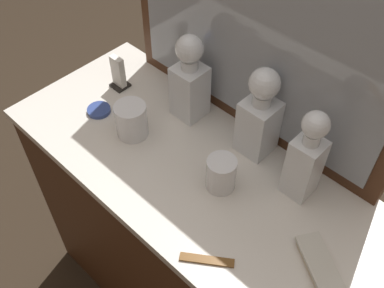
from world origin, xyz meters
name	(u,v)px	position (x,y,z in m)	size (l,w,h in m)	color
dresser	(192,244)	(0.00, 0.00, 0.43)	(1.10, 0.48, 0.85)	#472816
dresser_mirror	(257,27)	(0.00, 0.22, 1.17)	(0.84, 0.03, 0.64)	#472816
crystal_decanter_rear	(259,120)	(0.08, 0.16, 0.96)	(0.09, 0.09, 0.27)	white
crystal_decanter_far_right	(190,85)	(-0.14, 0.14, 0.96)	(0.09, 0.09, 0.27)	white
crystal_decanter_right	(305,162)	(0.25, 0.13, 0.96)	(0.07, 0.07, 0.27)	white
crystal_tumbler_left	(222,174)	(0.10, 0.00, 0.89)	(0.08, 0.08, 0.09)	white
crystal_tumbler_far_right	(132,121)	(-0.20, -0.03, 0.90)	(0.09, 0.09, 0.10)	white
silver_brush_left	(320,265)	(0.41, -0.02, 0.86)	(0.16, 0.13, 0.02)	#B7A88C
porcelain_dish	(99,110)	(-0.34, -0.05, 0.86)	(0.07, 0.07, 0.01)	#33478C
tortoiseshell_comb	(207,260)	(0.22, -0.18, 0.85)	(0.11, 0.09, 0.01)	brown
napkin_holder	(119,75)	(-0.38, 0.07, 0.90)	(0.05, 0.05, 0.11)	black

